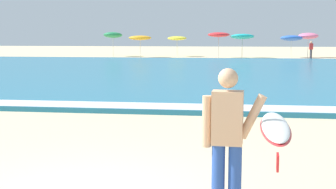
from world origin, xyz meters
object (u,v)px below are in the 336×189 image
Objects in this scene: beach_umbrella_2 at (177,38)px; beach_umbrella_6 at (308,36)px; beach_umbrella_3 at (219,35)px; surfer_with_board at (251,131)px; beach_umbrella_1 at (140,38)px; beach_umbrella_4 at (242,36)px; beach_umbrella_5 at (291,38)px; beachgoer_near_row_left at (311,49)px; beach_umbrella_0 at (113,35)px.

beach_umbrella_6 is (12.46, -0.50, 0.23)m from beach_umbrella_2.
beach_umbrella_6 is at bearing 12.95° from beach_umbrella_3.
beach_umbrella_3 is at bearing 91.90° from surfer_with_board.
beach_umbrella_1 is 9.56m from beach_umbrella_4.
beach_umbrella_6 reaches higher than surfer_with_board.
surfer_with_board is 39.19m from beach_umbrella_5.
beachgoer_near_row_left is at bearing -3.51° from beach_umbrella_1.
beach_umbrella_3 is 1.50× the size of beachgoer_near_row_left.
beach_umbrella_0 reaches higher than beach_umbrella_4.
beach_umbrella_2 is at bearing 161.56° from beach_umbrella_4.
beach_umbrella_1 is at bearing -178.60° from beach_umbrella_4.
beach_umbrella_6 reaches higher than beach_umbrella_4.
beach_umbrella_6 is at bearing 22.44° from beach_umbrella_5.
beach_umbrella_1 is 0.93× the size of beach_umbrella_4.
beach_umbrella_4 is (6.30, -2.10, 0.18)m from beach_umbrella_2.
beach_umbrella_0 is 1.04× the size of beach_umbrella_3.
beach_umbrella_0 is at bearing 173.82° from beach_umbrella_4.
beach_umbrella_0 is 1.21× the size of beach_umbrella_2.
beach_umbrella_1 reaches higher than surfer_with_board.
beach_umbrella_4 reaches higher than beach_umbrella_2.
beach_umbrella_0 reaches higher than beach_umbrella_5.
beach_umbrella_0 is at bearing 178.54° from beach_umbrella_5.
surfer_with_board is 1.19× the size of beach_umbrella_0.
beach_umbrella_3 is 8.29m from beachgoer_near_row_left.
beach_umbrella_6 reaches higher than beachgoer_near_row_left.
beach_umbrella_1 is 4.00m from beach_umbrella_2.
beach_umbrella_3 reaches higher than beach_umbrella_4.
beach_umbrella_3 is (10.43, -1.68, 0.03)m from beach_umbrella_0.
beach_umbrella_6 is (15.72, 1.84, 0.18)m from beach_umbrella_1.
beach_umbrella_5 is 2.74m from beachgoer_near_row_left.
beach_umbrella_1 is at bearing -144.34° from beach_umbrella_2.
beach_umbrella_0 is at bearing 172.18° from beachgoer_near_row_left.
beach_umbrella_1 is 1.05× the size of beach_umbrella_2.
beach_umbrella_2 is 12.75m from beachgoer_near_row_left.
beach_umbrella_5 is at bearing 124.38° from beachgoer_near_row_left.
beach_umbrella_5 is at bearing -6.18° from beach_umbrella_2.
beach_umbrella_6 is 1.48× the size of beachgoer_near_row_left.
beach_umbrella_0 is 1.16× the size of beach_umbrella_1.
beach_umbrella_4 is 6.37m from beach_umbrella_6.
beach_umbrella_0 is at bearing -173.33° from beach_umbrella_2.
beach_umbrella_4 is 4.63m from beach_umbrella_5.
surfer_with_board is at bearing -82.33° from beach_umbrella_2.
beach_umbrella_3 is (7.39, -0.08, 0.29)m from beach_umbrella_1.
surfer_with_board is 1.85× the size of beachgoer_near_row_left.
beach_umbrella_5 is at bearing 11.58° from beach_umbrella_4.
beach_umbrella_3 reaches higher than beach_umbrella_1.
surfer_with_board is 40.95m from beach_umbrella_0.
beach_umbrella_5 is (4.53, 0.93, -0.15)m from beach_umbrella_4.
beach_umbrella_0 is 18.79m from beachgoer_near_row_left.
beach_umbrella_2 is 6.64m from beach_umbrella_4.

